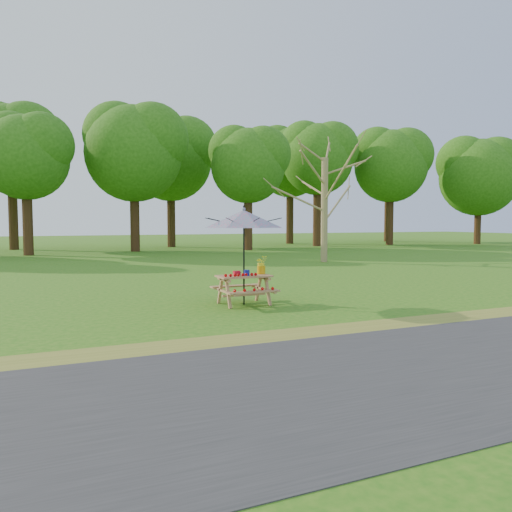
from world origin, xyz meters
name	(u,v)px	position (x,y,z in m)	size (l,w,h in m)	color
ground	(425,295)	(0.00, 0.00, 0.00)	(120.00, 120.00, 0.00)	#266A14
treeline	(186,127)	(0.00, 22.00, 8.00)	(60.00, 12.00, 16.00)	#245D0F
bare_tree	(325,114)	(3.10, 9.97, 6.76)	(6.66, 6.66, 11.14)	olive
picnic_table	(244,290)	(-4.85, 0.50, 0.33)	(1.20, 1.32, 0.67)	#9C6F46
patio_umbrella	(244,219)	(-4.85, 0.50, 1.95)	(1.88, 1.88, 2.25)	black
produce_bins	(241,273)	(-4.91, 0.52, 0.72)	(0.31, 0.43, 0.13)	red
tomatoes_row	(241,275)	(-5.00, 0.32, 0.71)	(0.77, 0.13, 0.07)	#BE0607
flower_bucket	(261,264)	(-4.38, 0.58, 0.89)	(0.27, 0.24, 0.42)	#D69D0B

